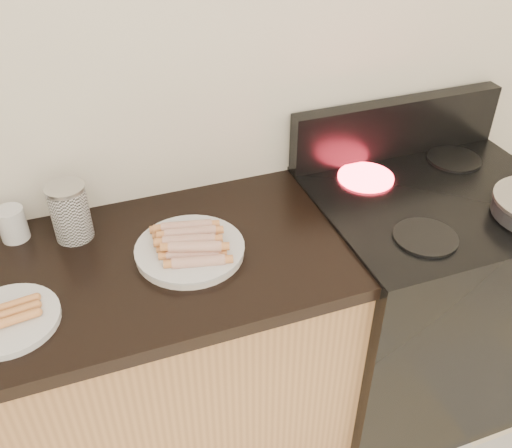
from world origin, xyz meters
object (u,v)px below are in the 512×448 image
object	(u,v)px
canister	(70,212)
side_plate	(9,320)
main_plate	(190,251)
mug	(12,224)
stove	(416,302)

from	to	relation	value
canister	side_plate	bearing A→B (deg)	-122.06
main_plate	side_plate	world-z (taller)	main_plate
main_plate	mug	size ratio (longest dim) A/B	3.05
side_plate	mug	size ratio (longest dim) A/B	2.49
canister	mug	world-z (taller)	canister
stove	side_plate	size ratio (longest dim) A/B	3.80
stove	canister	size ratio (longest dim) A/B	5.45
side_plate	canister	bearing A→B (deg)	57.94
side_plate	stove	bearing A→B (deg)	4.36
stove	main_plate	distance (m)	0.92
canister	mug	xyz separation A→B (m)	(-0.16, 0.05, -0.04)
main_plate	canister	bearing A→B (deg)	146.34
main_plate	canister	size ratio (longest dim) A/B	1.76
stove	canister	xyz separation A→B (m)	(-1.09, 0.20, 0.53)
mug	main_plate	bearing A→B (deg)	-28.43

